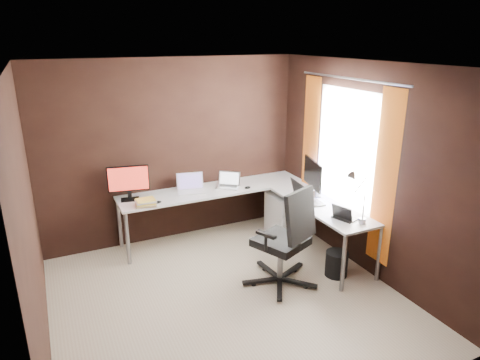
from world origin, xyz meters
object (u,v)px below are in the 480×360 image
at_px(drawer_pedestal, 285,214).
at_px(monitor_left, 129,181).
at_px(wastebasket, 336,264).
at_px(laptop_black_small, 344,216).
at_px(book_stack, 146,202).
at_px(desk_lamp, 357,191).
at_px(laptop_white, 191,188).
at_px(laptop_silver, 228,184).
at_px(office_chair, 284,256).
at_px(monitor_right, 313,175).
at_px(laptop_black_big, 305,198).

bearing_deg(drawer_pedestal, monitor_left, 168.23).
bearing_deg(wastebasket, drawer_pedestal, 88.20).
height_order(laptop_black_small, book_stack, laptop_black_small).
relative_size(book_stack, desk_lamp, 0.48).
bearing_deg(laptop_black_small, wastebasket, 69.93).
height_order(monitor_left, laptop_white, monitor_left).
bearing_deg(book_stack, laptop_white, 20.10).
bearing_deg(laptop_black_small, drawer_pedestal, -18.14).
distance_m(laptop_black_small, desk_lamp, 0.36).
height_order(laptop_silver, office_chair, office_chair).
relative_size(monitor_left, monitor_right, 0.89).
height_order(laptop_white, office_chair, office_chair).
relative_size(drawer_pedestal, laptop_white, 1.47).
height_order(monitor_left, laptop_black_big, monitor_left).
bearing_deg(office_chair, wastebasket, -33.48).
xyz_separation_m(monitor_left, office_chair, (1.39, -1.58, -0.63)).
height_order(laptop_silver, book_stack, laptop_silver).
height_order(monitor_right, desk_lamp, desk_lamp).
relative_size(desk_lamp, wastebasket, 1.96).
relative_size(laptop_black_small, office_chair, 0.26).
xyz_separation_m(monitor_right, laptop_silver, (-0.87, 0.78, -0.23)).
distance_m(laptop_silver, office_chair, 1.54).
bearing_deg(laptop_silver, laptop_black_small, -26.53).
bearing_deg(laptop_white, laptop_silver, 5.75).
bearing_deg(wastebasket, laptop_silver, 113.77).
relative_size(laptop_white, laptop_black_big, 0.90).
height_order(drawer_pedestal, laptop_black_big, laptop_black_big).
relative_size(laptop_black_small, desk_lamp, 0.51).
distance_m(drawer_pedestal, monitor_right, 0.84).
bearing_deg(monitor_right, laptop_black_big, 141.27).
bearing_deg(wastebasket, laptop_black_small, -1.54).
height_order(laptop_silver, laptop_black_small, laptop_silver).
relative_size(laptop_black_big, laptop_black_small, 1.49).
bearing_deg(office_chair, laptop_black_small, -32.92).
bearing_deg(drawer_pedestal, laptop_black_big, -99.19).
bearing_deg(drawer_pedestal, laptop_white, 162.72).
distance_m(monitor_right, book_stack, 2.19).
height_order(laptop_silver, laptop_black_big, laptop_black_big).
bearing_deg(laptop_black_small, laptop_white, 19.35).
distance_m(laptop_silver, book_stack, 1.24).
height_order(monitor_right, laptop_silver, monitor_right).
xyz_separation_m(book_stack, desk_lamp, (2.03, -1.53, 0.34)).
bearing_deg(book_stack, laptop_black_big, -22.20).
xyz_separation_m(monitor_left, monitor_right, (2.23, -0.88, 0.02)).
relative_size(monitor_right, book_stack, 2.00).
xyz_separation_m(laptop_black_small, book_stack, (-1.97, 1.41, -0.00)).
distance_m(laptop_white, book_stack, 0.73).
distance_m(monitor_left, laptop_white, 0.84).
bearing_deg(office_chair, drawer_pedestal, 34.50).
bearing_deg(monitor_right, book_stack, 88.73).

